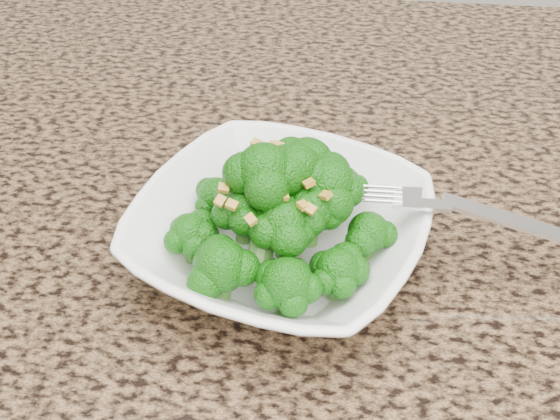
# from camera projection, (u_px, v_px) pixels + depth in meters

# --- Properties ---
(granite_counter) EXTENTS (1.64, 1.04, 0.03)m
(granite_counter) POSITION_uv_depth(u_px,v_px,m) (395.00, 310.00, 0.52)
(granite_counter) COLOR brown
(granite_counter) RESTS_ON cabinet
(bowl) EXTENTS (0.27, 0.27, 0.05)m
(bowl) POSITION_uv_depth(u_px,v_px,m) (280.00, 234.00, 0.53)
(bowl) COLOR white
(bowl) RESTS_ON granite_counter
(broccoli_pile) EXTENTS (0.19, 0.19, 0.07)m
(broccoli_pile) POSITION_uv_depth(u_px,v_px,m) (280.00, 169.00, 0.49)
(broccoli_pile) COLOR #13620B
(broccoli_pile) RESTS_ON bowl
(garlic_topping) EXTENTS (0.11, 0.11, 0.01)m
(garlic_topping) POSITION_uv_depth(u_px,v_px,m) (280.00, 123.00, 0.46)
(garlic_topping) COLOR #BB902D
(garlic_topping) RESTS_ON broccoli_pile
(fork) EXTENTS (0.20, 0.05, 0.01)m
(fork) POSITION_uv_depth(u_px,v_px,m) (441.00, 205.00, 0.50)
(fork) COLOR silver
(fork) RESTS_ON bowl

